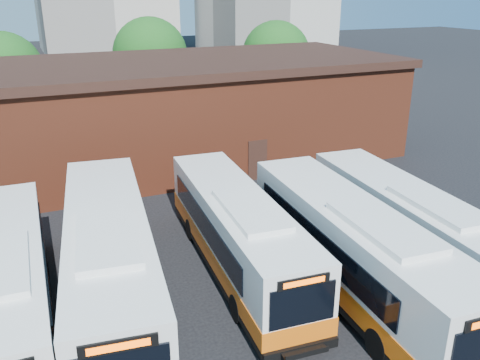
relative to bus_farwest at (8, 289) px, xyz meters
name	(u,v)px	position (x,y,z in m)	size (l,w,h in m)	color
ground	(357,327)	(10.44, -4.63, -1.45)	(220.00, 220.00, 0.00)	black
bus_farwest	(8,289)	(0.00, 0.00, 0.00)	(2.69, 11.80, 3.20)	white
bus_west	(110,264)	(3.27, 0.00, 0.18)	(4.36, 13.40, 3.60)	white
bus_midwest	(238,235)	(8.30, 0.47, 0.04)	(3.38, 12.16, 3.28)	white
bus_mideast	(354,254)	(11.48, -2.78, 0.13)	(3.48, 12.96, 3.49)	white
bus_east	(409,230)	(14.77, -1.94, 0.05)	(3.41, 12.26, 3.30)	white
transit_worker	(405,348)	(10.38, -6.90, -0.62)	(0.60, 0.40, 1.66)	#111A32
depot_building	(176,109)	(10.44, 15.37, 1.81)	(28.60, 12.60, 6.40)	maroon
tree_west	(4,71)	(0.44, 27.37, 3.19)	(6.00, 6.00, 7.65)	#382314
tree_mid	(150,55)	(12.44, 29.37, 3.63)	(6.56, 6.56, 8.36)	#382314
tree_east	(276,55)	(23.44, 26.37, 3.38)	(6.24, 6.24, 7.96)	#382314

